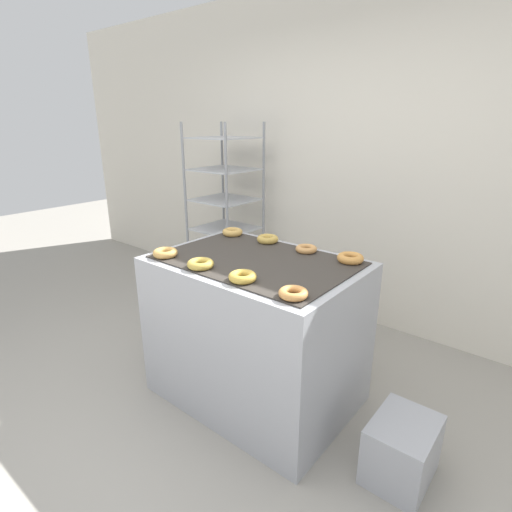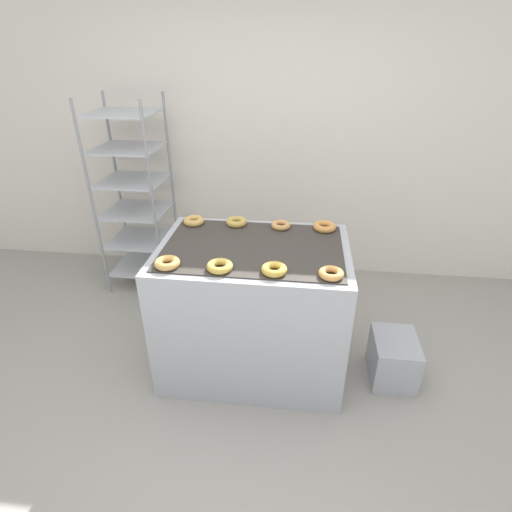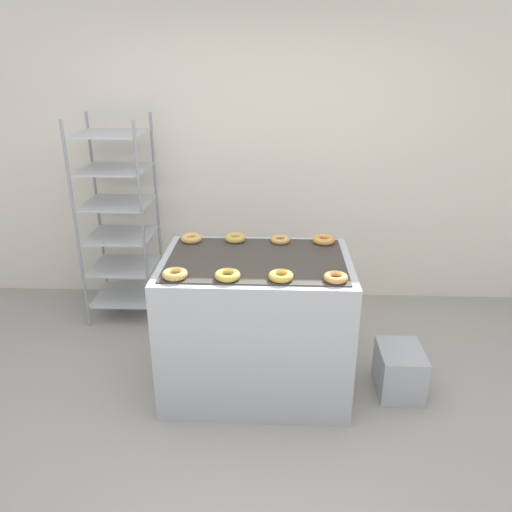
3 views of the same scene
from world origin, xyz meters
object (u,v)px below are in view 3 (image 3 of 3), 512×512
(glaze_bin, at_px, (399,371))
(donut_far_midright, at_px, (280,240))
(donut_far_midleft, at_px, (235,238))
(baking_rack_cart, at_px, (119,220))
(donut_near_midleft, at_px, (228,275))
(donut_far_right, at_px, (324,240))
(fryer_machine, at_px, (256,324))
(donut_far_left, at_px, (192,238))
(donut_near_midright, at_px, (281,276))
(donut_near_left, at_px, (175,274))
(donut_near_right, at_px, (336,277))

(glaze_bin, distance_m, donut_far_midright, 1.20)
(donut_far_midleft, bearing_deg, baking_rack_cart, 146.72)
(donut_far_midleft, bearing_deg, donut_far_midright, -2.07)
(donut_near_midleft, xyz_separation_m, donut_far_right, (0.60, 0.61, 0.00))
(fryer_machine, bearing_deg, donut_far_left, 146.88)
(donut_near_midright, height_order, donut_far_left, donut_far_left)
(donut_near_left, bearing_deg, donut_far_right, 33.92)
(fryer_machine, distance_m, glaze_bin, 1.02)
(donut_near_midleft, bearing_deg, donut_far_midright, 63.38)
(donut_near_left, bearing_deg, donut_near_midleft, -0.08)
(baking_rack_cart, height_order, glaze_bin, baking_rack_cart)
(donut_far_midright, bearing_deg, donut_near_midleft, -116.62)
(baking_rack_cart, distance_m, donut_far_left, 1.01)
(donut_near_midleft, xyz_separation_m, donut_far_left, (-0.31, 0.60, 0.00))
(fryer_machine, relative_size, donut_near_midleft, 8.10)
(donut_near_right, bearing_deg, donut_far_midright, 117.27)
(fryer_machine, xyz_separation_m, donut_near_midright, (0.16, -0.30, 0.50))
(donut_far_left, bearing_deg, donut_near_right, -33.03)
(fryer_machine, height_order, glaze_bin, fryer_machine)
(donut_far_midleft, bearing_deg, donut_near_left, -115.79)
(donut_near_midleft, xyz_separation_m, donut_far_midright, (0.31, 0.61, -0.00))
(baking_rack_cart, xyz_separation_m, donut_far_midright, (1.34, -0.68, 0.10))
(donut_near_right, bearing_deg, donut_far_left, 146.97)
(donut_near_right, xyz_separation_m, donut_far_midright, (-0.32, 0.61, -0.00))
(donut_near_left, distance_m, donut_near_midright, 0.61)
(donut_near_midleft, bearing_deg, baking_rack_cart, 128.54)
(donut_near_midright, bearing_deg, donut_far_right, 64.14)
(baking_rack_cart, height_order, donut_far_midleft, baking_rack_cart)
(donut_near_left, xyz_separation_m, donut_near_midleft, (0.31, -0.00, -0.00))
(donut_near_left, bearing_deg, donut_far_midleft, 64.21)
(fryer_machine, distance_m, donut_near_left, 0.74)
(donut_near_right, distance_m, donut_far_midleft, 0.88)
(donut_near_midright, relative_size, donut_far_left, 1.01)
(donut_near_left, height_order, donut_near_midright, same)
(baking_rack_cart, relative_size, donut_near_midright, 11.76)
(glaze_bin, bearing_deg, donut_far_right, 146.01)
(baking_rack_cart, xyz_separation_m, donut_far_left, (0.72, -0.69, 0.10))
(glaze_bin, bearing_deg, donut_near_midleft, -166.97)
(donut_near_midleft, height_order, donut_far_midleft, donut_far_midleft)
(donut_near_midright, bearing_deg, glaze_bin, 17.53)
(donut_near_midright, distance_m, donut_far_midleft, 0.69)
(donut_far_left, relative_size, donut_far_right, 0.94)
(donut_far_midright, xyz_separation_m, donut_far_right, (0.30, 0.00, 0.00))
(fryer_machine, height_order, baking_rack_cart, baking_rack_cart)
(donut_near_midright, distance_m, donut_far_midright, 0.61)
(donut_near_midleft, relative_size, donut_far_midleft, 1.04)
(fryer_machine, distance_m, donut_near_midright, 0.60)
(baking_rack_cart, xyz_separation_m, donut_near_left, (0.72, -1.29, 0.10))
(donut_near_midright, relative_size, donut_far_right, 0.95)
(glaze_bin, xyz_separation_m, donut_near_right, (-0.50, -0.26, 0.80))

